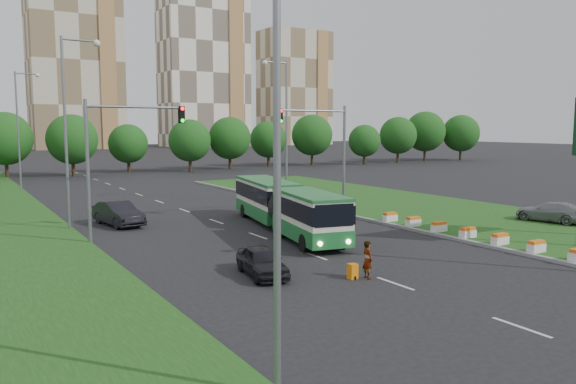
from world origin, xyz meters
TOP-DOWN VIEW (x-y plane):
  - ground at (0.00, 0.00)m, footprint 360.00×360.00m
  - grass_median at (13.00, 8.00)m, footprint 14.00×60.00m
  - median_kerb at (6.05, 8.00)m, footprint 0.30×60.00m
  - lane_markings at (-3.00, 20.00)m, footprint 0.20×100.00m
  - flower_planters at (6.70, -1.40)m, footprint 1.10×13.70m
  - traffic_mast_median at (4.78, 10.00)m, footprint 5.76×0.32m
  - traffic_mast_left at (-10.38, 9.00)m, footprint 5.76×0.32m
  - street_lamps at (-3.00, 10.00)m, footprint 36.00×60.00m
  - tree_line at (10.00, 55.00)m, footprint 120.00×8.00m
  - apartment_tower_ceast at (15.00, 150.00)m, footprint 25.00×15.00m
  - apartment_tower_east at (55.00, 150.00)m, footprint 27.00×15.00m
  - midrise_east at (90.00, 150.00)m, footprint 24.00×14.00m
  - articulated_bus at (-0.84, 6.78)m, footprint 2.37×15.17m
  - car_left_near at (-7.14, -2.02)m, footprint 2.14×3.97m
  - car_left_far at (-9.14, 14.01)m, footprint 2.48×5.03m
  - car_median at (15.79, -0.59)m, footprint 2.78×4.90m
  - pedestrian at (-3.47, -4.77)m, footprint 0.48×0.65m
  - shopping_trolley at (-4.05, -4.48)m, footprint 0.39×0.41m

SIDE VIEW (x-z plane):
  - ground at x=0.00m, z-range 0.00..0.00m
  - lane_markings at x=-3.00m, z-range -0.01..0.01m
  - grass_median at x=13.00m, z-range 0.00..0.15m
  - median_kerb at x=6.05m, z-range 0.00..0.18m
  - shopping_trolley at x=-4.05m, z-range 0.00..0.66m
  - flower_planters at x=6.70m, z-range 0.15..0.75m
  - car_left_near at x=-7.14m, z-range 0.00..1.28m
  - car_left_far at x=-9.14m, z-range 0.00..1.58m
  - car_median at x=15.79m, z-range 0.15..1.49m
  - pedestrian at x=-3.47m, z-range 0.00..1.65m
  - articulated_bus at x=-0.84m, z-range 0.28..2.78m
  - tree_line at x=10.00m, z-range 0.00..9.00m
  - traffic_mast_median at x=4.78m, z-range 1.35..9.35m
  - traffic_mast_left at x=-10.38m, z-range 1.35..9.35m
  - street_lamps at x=-3.00m, z-range 0.00..12.00m
  - midrise_east at x=90.00m, z-range 0.00..40.00m
  - apartment_tower_east at x=55.00m, z-range 0.00..47.00m
  - apartment_tower_ceast at x=15.00m, z-range 0.00..50.00m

